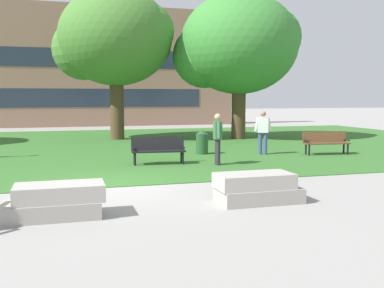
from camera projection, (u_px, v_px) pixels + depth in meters
name	position (u px, v px, depth m)	size (l,w,h in m)	color
ground_plane	(109.00, 188.00, 11.29)	(140.00, 140.00, 0.00)	gray
grass_lawn	(87.00, 146.00, 20.84)	(40.00, 20.00, 0.02)	#336628
concrete_block_center	(55.00, 202.00, 8.48)	(1.88, 0.90, 0.64)	#9E9991
concrete_block_left	(257.00, 188.00, 9.70)	(1.84, 0.90, 0.64)	#9E9991
park_bench_near_left	(158.00, 149.00, 15.15)	(1.84, 0.70, 0.90)	black
park_bench_near_right	(326.00, 141.00, 17.70)	(1.85, 0.75, 0.90)	brown
tree_near_left	(238.00, 45.00, 23.85)	(6.58, 6.27, 7.74)	#4C3823
tree_near_right	(114.00, 39.00, 23.52)	(6.24, 5.94, 7.90)	#4C3823
trash_bin	(202.00, 142.00, 17.80)	(0.49, 0.49, 0.96)	#234C28
person_bystander_near_lawn	(218.00, 136.00, 14.91)	(0.30, 0.63, 1.71)	#28282D
person_bystander_far_lawn	(263.00, 130.00, 17.63)	(0.69, 0.37, 1.71)	#384C7A
building_facade_distant	(92.00, 66.00, 34.55)	(22.60, 1.03, 9.25)	#8E6B56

